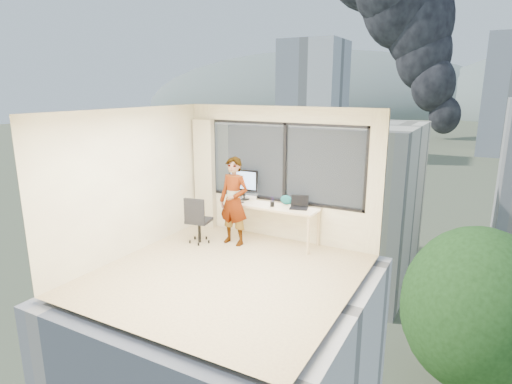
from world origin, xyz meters
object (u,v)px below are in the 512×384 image
Objects in this scene: desk at (272,224)px; person at (234,201)px; chair at (199,219)px; monitor at (244,184)px; handbag at (286,200)px; laptop at (299,203)px; game_console at (250,196)px.

desk is 0.87m from person.
person reaches higher than desk.
chair is at bearing -152.90° from person.
person reaches higher than monitor.
handbag is at bearing 19.70° from chair.
desk is 2.93× the size of monitor.
laptop is (0.54, 0.01, 0.48)m from desk.
handbag reaches higher than game_console.
laptop is 0.36m from handbag.
chair is at bearing -126.88° from monitor.
chair is 0.78m from person.
person is at bearing -173.93° from laptop.
monitor is at bearing -134.80° from game_console.
person reaches higher than handbag.
person is at bearing -145.61° from desk.
game_console is at bearing 157.79° from desk.
monitor is 2.60× the size of handbag.
person is 1.23m from laptop.
chair is 1.95m from laptop.
person is 7.13× the size of handbag.
handbag is (-0.33, 0.16, -0.01)m from laptop.
person reaches higher than game_console.
chair is at bearing -150.97° from desk.
monitor reaches higher than laptop.
laptop is (1.24, -0.10, -0.20)m from monitor.
chair is at bearing -142.24° from game_console.
chair reaches higher than handbag.
laptop is at bearing 1.34° from desk.
desk is 1.42m from chair.
handbag is at bearing 38.37° from desk.
desk is 1.91× the size of chair.
chair is 1.13m from monitor.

